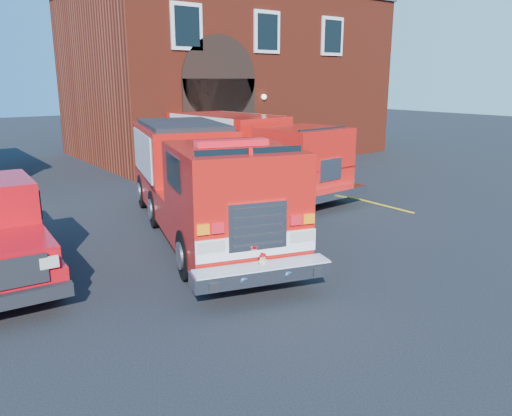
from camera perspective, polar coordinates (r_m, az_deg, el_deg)
ground at (r=12.00m, az=-3.39°, el=-4.86°), size 100.00×100.00×0.00m
parking_stripe_near at (r=16.89m, az=13.56°, el=0.50°), size 0.12×3.00×0.01m
parking_stripe_mid at (r=18.91m, az=6.67°, el=2.29°), size 0.12×3.00×0.01m
parking_stripe_far at (r=21.17m, az=1.16°, el=3.69°), size 0.12×3.00×0.01m
fire_station at (r=27.95m, az=-3.55°, el=15.05°), size 15.20×10.20×8.45m
fire_engine at (r=13.08m, az=-6.32°, el=3.25°), size 4.88×9.36×2.78m
secondary_truck at (r=18.43m, az=-0.83°, el=6.64°), size 3.12×8.39×2.67m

